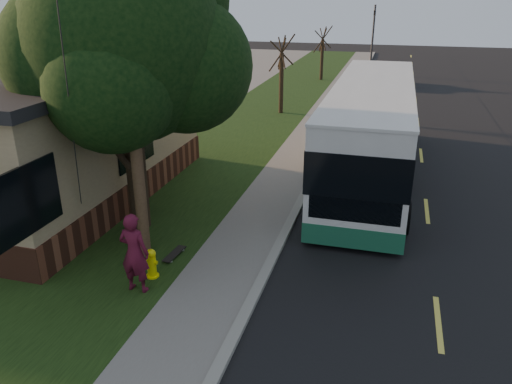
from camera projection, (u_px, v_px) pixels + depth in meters
The scene contains 16 objects.
ground at pixel (256, 295), 11.50m from camera, with size 120.00×120.00×0.00m, color black.
road at pixel (423, 170), 19.44m from camera, with size 8.00×80.00×0.01m, color black.
curb at pixel (321, 161), 20.41m from camera, with size 0.25×80.00×0.12m, color gray.
sidewalk at pixel (297, 159), 20.67m from camera, with size 2.00×80.00×0.08m, color slate.
grass_verge at pixel (217, 152), 21.53m from camera, with size 5.00×80.00×0.07m, color black.
building_lot at pixel (21, 136), 24.01m from camera, with size 15.00×80.00×0.04m, color slate.
fire_hydrant at pixel (152, 263), 11.98m from camera, with size 0.32×0.32×0.74m.
utility_pole at pixel (129, 79), 11.47m from camera, with size 2.86×3.21×9.07m.
leafy_tree at pixel (128, 46), 12.96m from camera, with size 6.30×6.00×7.80m.
bare_tree_near at pixel (281, 76), 27.64m from camera, with size 1.38×1.21×4.31m.
bare_tree_far at pixel (322, 54), 38.30m from camera, with size 1.38×1.21×4.03m.
traffic_signal at pixel (373, 35), 40.57m from camera, with size 0.18×0.22×5.50m.
transit_bus at pixel (371, 128), 18.25m from camera, with size 2.96×12.81×3.46m.
skateboarder at pixel (134, 253), 11.22m from camera, with size 0.70×0.46×1.93m, color #541026.
skateboard_main at pixel (174, 254), 13.01m from camera, with size 0.31×0.93×0.09m.
distant_car at pixel (397, 77), 36.36m from camera, with size 1.58×3.94×1.34m, color black.
Camera 1 is at (2.61, -9.42, 6.51)m, focal length 35.00 mm.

